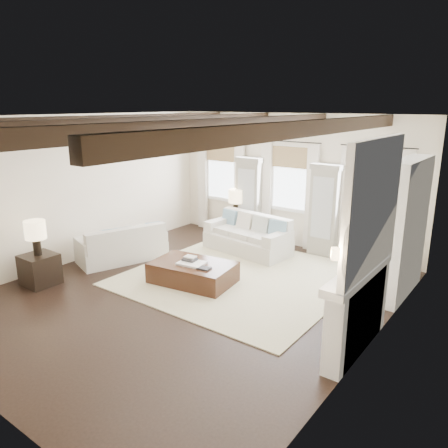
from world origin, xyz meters
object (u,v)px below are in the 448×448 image
Objects in this scene: sofa_back at (249,237)px; ottoman at (193,273)px; side_table_front at (40,269)px; sofa_left at (123,246)px; side_table_back at (236,227)px.

sofa_back reaches higher than ottoman.
ottoman is 2.97m from side_table_front.
ottoman is at bearing 37.98° from side_table_front.
sofa_left is 1.87m from side_table_front.
ottoman is 3.06m from side_table_back.
ottoman is at bearing -70.66° from side_table_back.
sofa_back is 2.24m from ottoman.
side_table_back is at bearing 69.59° from sofa_left.
sofa_back is 2.92m from sofa_left.
ottoman is 2.62× the size of side_table_front.
ottoman is (2.08, -0.03, -0.12)m from sofa_left.
side_table_back is (-1.01, 2.88, 0.11)m from ottoman.
side_table_front is (-0.26, -1.85, -0.03)m from sofa_left.
side_table_back is (-0.85, 0.66, -0.03)m from sofa_back.
sofa_back is at bearing -37.76° from side_table_back.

